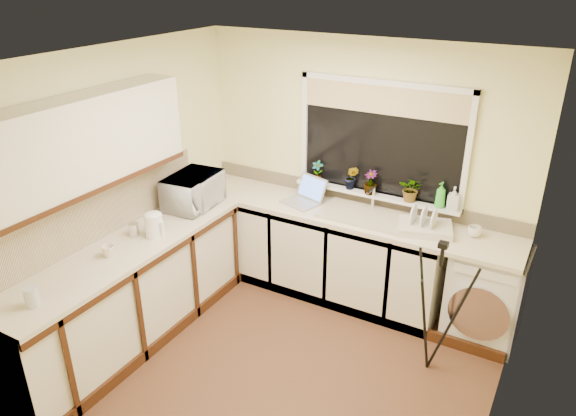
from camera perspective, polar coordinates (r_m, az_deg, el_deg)
The scene contains 34 objects.
floor at distance 4.64m, azimuth -0.71°, elevation -16.22°, with size 3.20×3.20×0.00m, color #553122.
ceiling at distance 3.56m, azimuth -0.93°, elevation 15.20°, with size 3.20×3.20×0.00m, color white.
wall_back at distance 5.19m, azimuth 7.53°, elevation 4.02°, with size 3.20×3.20×0.00m, color #F1EBA0.
wall_front at distance 2.95m, azimuth -16.01°, elevation -14.24°, with size 3.20×3.20×0.00m, color #F1EBA0.
wall_left at distance 4.88m, azimuth -17.32°, elevation 1.70°, with size 3.00×3.00×0.00m, color #F1EBA0.
wall_right at distance 3.53m, azimuth 22.53°, elevation -8.26°, with size 3.00×3.00×0.00m, color #F1EBA0.
base_cabinet_back at distance 5.39m, azimuth 2.65°, elevation -4.28°, with size 2.55×0.60×0.86m, color silver.
base_cabinet_left at distance 4.86m, azimuth -16.15°, elevation -8.86°, with size 0.54×2.40×0.86m, color silver.
worktop_back at distance 5.06m, azimuth 6.03°, elevation -0.67°, with size 3.20×0.60×0.04m, color beige.
worktop_left at distance 4.64m, azimuth -16.80°, elevation -4.20°, with size 0.60×2.40×0.04m, color beige.
upper_cabinet at distance 4.30m, azimuth -21.02°, elevation 6.30°, with size 0.28×1.90×0.70m, color silver.
splashback_left at distance 4.73m, azimuth -19.62°, elevation -0.70°, with size 0.02×2.40×0.45m, color beige.
splashback_back at distance 5.27m, azimuth 7.33°, elevation 1.38°, with size 3.20×0.02×0.14m, color beige.
window_glass at distance 5.00m, azimuth 9.80°, elevation 7.03°, with size 1.50×0.02×1.00m, color black.
window_blind at distance 4.88m, azimuth 10.02°, elevation 11.15°, with size 1.50×0.02×0.25m, color tan.
windowsill at distance 5.13m, azimuth 9.18°, elevation 1.39°, with size 1.60×0.14×0.03m, color white.
sink at distance 4.98m, azimuth 8.15°, elevation -0.81°, with size 0.82×0.46×0.03m, color tan.
faucet at distance 5.10m, azimuth 8.97°, elevation 1.04°, with size 0.03×0.03×0.24m, color silver.
washing_machine at distance 5.02m, azimuth 20.17°, elevation -8.45°, with size 0.60×0.58×0.84m, color silver.
laptop at distance 5.23m, azimuth 1.84°, elevation 1.30°, with size 0.42×0.42×0.23m.
kettle at distance 4.69m, azimuth -13.95°, elevation -1.84°, with size 0.15×0.15×0.20m, color white.
dish_rack at distance 4.81m, azimuth 14.25°, elevation -2.05°, with size 0.45×0.34×0.07m, color beige.
tripod at distance 4.41m, azimuth 15.23°, elevation -10.16°, with size 0.57×0.57×1.16m, color black, non-canonical shape.
glass_jug at distance 4.08m, azimuth -25.43°, elevation -8.45°, with size 0.10×0.10×0.14m, color #B8BCC4.
steel_jar at distance 4.77m, azimuth -15.94°, elevation -2.20°, with size 0.08×0.08×0.11m, color silver.
microwave at distance 5.18m, azimuth -9.97°, elevation 1.80°, with size 0.57×0.38×0.31m, color white.
plant_a at distance 5.30m, azimuth 3.12°, elevation 3.86°, with size 0.11×0.08×0.22m, color #999999.
plant_b at distance 5.15m, azimuth 6.72°, elevation 3.21°, with size 0.13×0.10×0.23m, color #999999.
plant_c at distance 5.07m, azimuth 8.68°, elevation 2.70°, with size 0.13×0.13×0.23m, color #999999.
plant_d at distance 4.98m, azimuth 12.90°, elevation 1.96°, with size 0.21×0.18×0.23m, color #999999.
soap_bottle_green at distance 4.92m, azimuth 15.80°, elevation 1.34°, with size 0.09×0.09×0.23m, color green.
soap_bottle_clear at distance 4.90m, azimuth 17.07°, elevation 0.97°, with size 0.09×0.10×0.21m, color #999999.
cup_back at distance 4.84m, azimuth 19.06°, elevation -2.36°, with size 0.12×0.12×0.09m, color silver.
cup_left at distance 4.50m, azimuth -18.43°, elevation -4.35°, with size 0.10×0.10×0.09m, color beige.
Camera 1 is at (1.77, -3.03, 3.03)m, focal length 33.71 mm.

